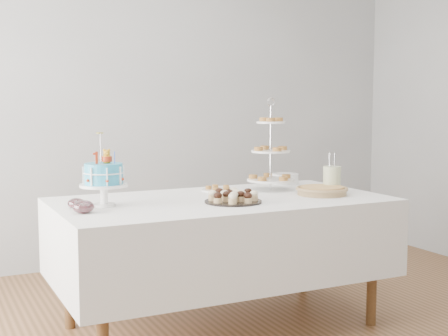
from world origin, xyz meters
name	(u,v)px	position (x,y,z in m)	size (l,w,h in m)	color
walls	(246,99)	(0.00, 0.00, 1.35)	(5.04, 4.04, 2.70)	#96989B
table	(222,237)	(0.00, 0.30, 0.54)	(1.92, 1.02, 0.77)	silver
birthday_cake	(104,186)	(-0.69, 0.34, 0.88)	(0.26, 0.26, 0.40)	white
cupcake_tray	(233,196)	(0.00, 0.14, 0.81)	(0.32, 0.32, 0.07)	black
pie	(322,190)	(0.62, 0.17, 0.80)	(0.32, 0.32, 0.05)	tan
tiered_stand	(271,152)	(0.44, 0.49, 1.02)	(0.30, 0.30, 0.59)	silver
plate_stack	(285,179)	(0.68, 0.70, 0.81)	(0.18, 0.18, 0.07)	white
pastry_plate	(218,189)	(0.12, 0.60, 0.78)	(0.21, 0.21, 0.03)	white
jam_bowl_a	(83,207)	(-0.84, 0.18, 0.80)	(0.11, 0.11, 0.07)	silver
jam_bowl_b	(76,204)	(-0.84, 0.34, 0.80)	(0.09, 0.09, 0.06)	silver
utensil_pitcher	(332,178)	(0.74, 0.24, 0.86)	(0.12, 0.11, 0.25)	white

